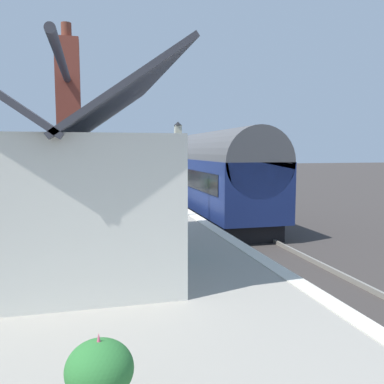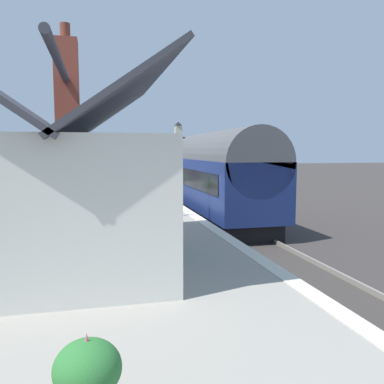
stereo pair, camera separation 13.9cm
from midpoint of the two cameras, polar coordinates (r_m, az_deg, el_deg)
name	(u,v)px [view 2 (the right image)]	position (r m, az deg, el deg)	size (l,w,h in m)	color
ground_plane	(221,238)	(15.84, 4.45, -6.51)	(160.00, 160.00, 0.00)	#383330
platform	(111,230)	(15.00, -11.28, -5.41)	(32.00, 6.52, 0.98)	gray
platform_edge_coping	(192,214)	(15.33, 0.27, -3.16)	(32.00, 0.36, 0.02)	beige
rail_near	(260,234)	(16.39, 9.87, -5.91)	(52.00, 0.08, 0.14)	gray
rail_far	(226,236)	(15.88, 5.07, -6.23)	(52.00, 0.08, 0.14)	gray
train	(221,176)	(18.53, 4.39, 2.24)	(9.42, 2.73, 4.32)	black
station_building	(67,193)	(9.27, -16.95, -0.18)	(6.57, 4.21, 5.45)	silver
bench_by_lamp	(125,190)	(20.24, -9.33, 0.33)	(1.40, 0.45, 0.88)	teal
bench_platform_end	(117,182)	(24.92, -10.51, 1.36)	(1.41, 0.48, 0.88)	teal
bench_near_building	(133,199)	(16.34, -8.21, -1.00)	(1.41, 0.45, 0.88)	teal
planter_bench_right	(143,180)	(26.46, -6.79, 1.70)	(0.61, 0.61, 0.86)	black
planter_corner_building	(142,190)	(20.56, -6.89, 0.30)	(0.48, 0.48, 0.83)	gray
planter_edge_far	(139,188)	(21.97, -7.44, 0.61)	(0.52, 0.52, 0.83)	gray
planter_edge_near	(158,211)	(13.65, -4.61, -2.74)	(0.46, 0.46, 0.79)	teal
planter_bench_left	(50,194)	(19.48, -19.37, -0.30)	(0.44, 0.44, 0.77)	teal
planter_under_sign	(139,209)	(14.70, -7.30, -2.47)	(0.75, 0.32, 0.62)	black
planter_by_door	(88,380)	(3.92, -13.57, -24.59)	(0.59, 0.59, 0.89)	gray
lamp_post_platform	(178,150)	(14.72, -1.70, 5.98)	(0.32, 0.50, 3.48)	black
station_sign_board	(145,172)	(23.34, -6.52, 2.86)	(0.96, 0.06, 1.57)	black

